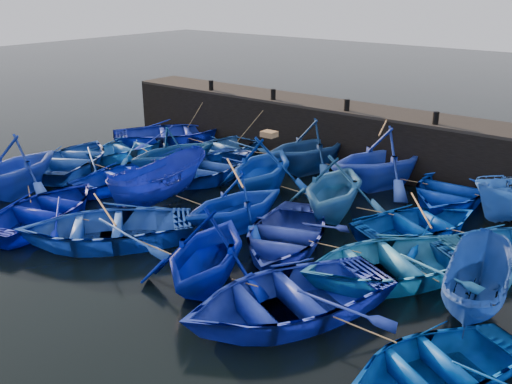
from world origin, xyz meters
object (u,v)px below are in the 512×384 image
Objects in this scene: boat_0 at (170,133)px; boat_13 at (75,158)px; boat_20 at (13,166)px; boat_8 at (212,166)px; wooden_crate at (269,134)px.

boat_0 reaches higher than boat_13.
boat_8 is at bearing 37.46° from boat_20.
wooden_crate is (7.98, 6.00, 1.33)m from boat_20.
boat_0 is 8.94m from boat_20.
boat_20 reaches higher than boat_0.
boat_13 is at bearing 126.01° from boat_0.
boat_20 reaches higher than boat_13.
boat_0 is at bearing 141.53° from boat_8.
boat_0 reaches higher than boat_8.
boat_0 is 5.61m from boat_13.
boat_8 is 7.87m from boat_20.
wooden_crate reaches higher than boat_8.
wooden_crate is at bearing 21.25° from boat_20.
boat_8 is at bearing -168.44° from boat_0.
boat_0 is 1.09× the size of boat_13.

